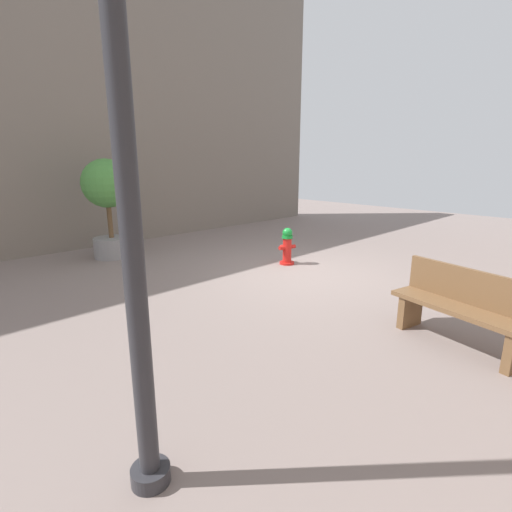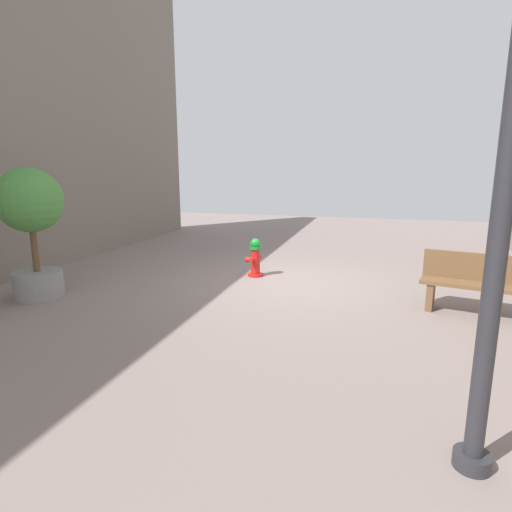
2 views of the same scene
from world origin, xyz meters
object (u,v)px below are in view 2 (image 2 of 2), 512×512
(street_lamp, at_px, (511,136))
(planter_tree, at_px, (31,217))
(fire_hydrant, at_px, (255,257))
(bench_near, at_px, (479,284))

(street_lamp, bearing_deg, planter_tree, -22.12)
(fire_hydrant, height_order, bench_near, bench_near)
(fire_hydrant, relative_size, planter_tree, 0.36)
(fire_hydrant, xyz_separation_m, planter_tree, (3.28, 2.49, 1.02))
(bench_near, distance_m, planter_tree, 7.44)
(fire_hydrant, height_order, planter_tree, planter_tree)
(fire_hydrant, bearing_deg, bench_near, 161.96)
(planter_tree, bearing_deg, fire_hydrant, -142.86)
(bench_near, xyz_separation_m, street_lamp, (0.78, 3.83, 1.97))
(street_lamp, bearing_deg, bench_near, -101.45)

